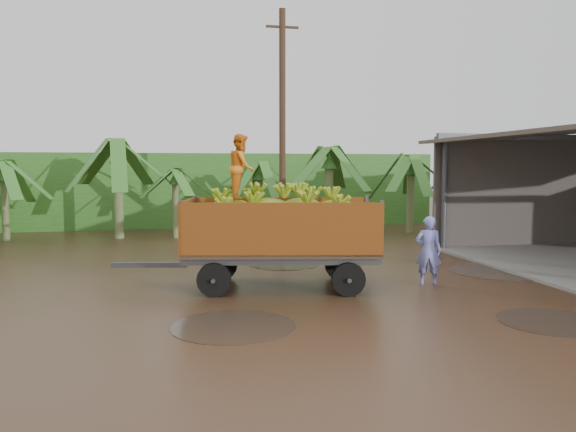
% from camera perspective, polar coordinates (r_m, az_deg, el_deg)
% --- Properties ---
extents(ground, '(100.00, 100.00, 0.00)m').
position_cam_1_polar(ground, '(13.47, 6.21, -7.55)').
color(ground, black).
rests_on(ground, ground).
extents(hedge_north, '(22.00, 3.00, 3.60)m').
position_cam_1_polar(hedge_north, '(28.61, -7.46, 2.67)').
color(hedge_north, '#2D661E').
rests_on(hedge_north, ground).
extents(banana_trailer, '(6.51, 3.04, 3.70)m').
position_cam_1_polar(banana_trailer, '(13.56, -0.80, -1.45)').
color(banana_trailer, '#9F5316').
rests_on(banana_trailer, ground).
extents(man_blue, '(0.73, 0.61, 1.72)m').
position_cam_1_polar(man_blue, '(14.29, 14.07, -3.44)').
color(man_blue, '#7D83E3').
rests_on(man_blue, ground).
extents(utility_pole, '(1.20, 0.24, 8.64)m').
position_cam_1_polar(utility_pole, '(20.87, -0.57, 8.97)').
color(utility_pole, '#47301E').
rests_on(utility_pole, ground).
extents(banana_plants, '(25.10, 20.78, 4.48)m').
position_cam_1_polar(banana_plants, '(18.86, -17.76, 1.59)').
color(banana_plants, '#2D661E').
rests_on(banana_plants, ground).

